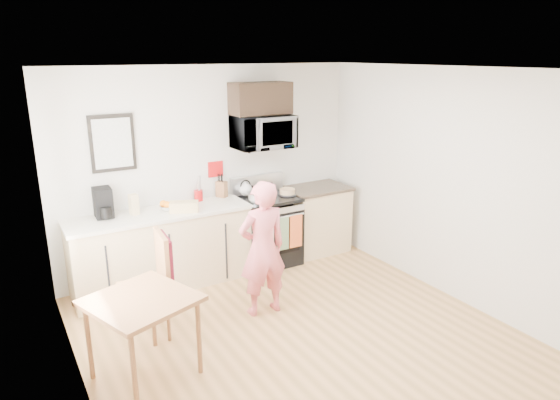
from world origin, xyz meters
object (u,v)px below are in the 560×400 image
range (267,232)px  person (263,249)px  microwave (263,132)px  chair (157,270)px  cake (287,192)px  dining_table (142,308)px

range → person: (-0.70, -1.16, 0.30)m
microwave → chair: 2.36m
cake → dining_table: bearing=-146.9°
chair → microwave: bearing=36.3°
chair → cake: chair is taller
chair → cake: size_ratio=4.32×
chair → cake: 2.29m
microwave → person: size_ratio=0.51×
person → dining_table: person is taller
microwave → chair: microwave is taller
microwave → range: bearing=-89.9°
range → dining_table: (-2.13, -1.62, 0.23)m
range → microwave: (-0.00, 0.10, 1.32)m
microwave → person: (-0.70, -1.26, -1.02)m
person → range: bearing=-119.0°
range → cake: 0.60m
microwave → chair: size_ratio=0.71×
dining_table → cake: 2.88m
range → microwave: bearing=90.1°
dining_table → chair: bearing=62.4°
dining_table → cake: (2.40, 1.56, 0.30)m
cake → range: bearing=167.5°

